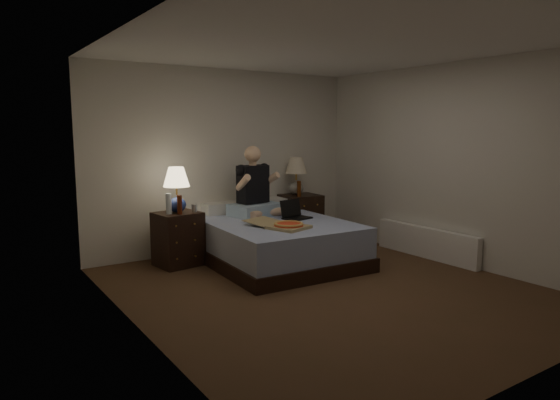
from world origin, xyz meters
TOP-DOWN VIEW (x-y plane):
  - floor at (0.00, 0.00)m, footprint 4.00×4.50m
  - ceiling at (0.00, 0.00)m, footprint 4.00×4.50m
  - wall_back at (0.00, 2.25)m, footprint 4.00×0.00m
  - wall_front at (0.00, -2.25)m, footprint 4.00×0.00m
  - wall_left at (-2.00, 0.00)m, footprint 0.00×4.50m
  - wall_right at (2.00, 0.00)m, footprint 0.00×4.50m
  - bed at (0.14, 1.28)m, footprint 1.71×2.22m
  - nightstand_left at (-0.94, 1.77)m, footprint 0.57×0.53m
  - nightstand_right at (1.10, 1.99)m, footprint 0.59×0.55m
  - lamp_left at (-0.93, 1.78)m, footprint 0.33×0.33m
  - lamp_right at (1.06, 2.05)m, footprint 0.40×0.40m
  - water_bottle at (-1.06, 1.72)m, footprint 0.07×0.07m
  - soda_can at (-0.75, 1.68)m, footprint 0.07×0.07m
  - beer_bottle_left at (-0.96, 1.64)m, footprint 0.06×0.06m
  - beer_bottle_right at (0.97, 1.85)m, footprint 0.06×0.06m
  - person at (0.15, 1.71)m, footprint 0.73×0.61m
  - laptop at (0.46, 1.19)m, footprint 0.39×0.34m
  - pizza_box at (0.00, 0.72)m, footprint 0.61×0.84m
  - radiator at (1.93, 0.31)m, footprint 0.10×1.60m

SIDE VIEW (x-z plane):
  - floor at x=0.00m, z-range 0.00..0.00m
  - radiator at x=1.93m, z-range 0.00..0.40m
  - bed at x=0.14m, z-range 0.00..0.53m
  - nightstand_left at x=-0.94m, z-range 0.00..0.67m
  - nightstand_right at x=1.10m, z-range 0.00..0.71m
  - pizza_box at x=0.00m, z-range 0.53..0.61m
  - laptop at x=0.46m, z-range 0.53..0.77m
  - soda_can at x=-0.75m, z-range 0.67..0.77m
  - beer_bottle_left at x=-0.96m, z-range 0.67..0.90m
  - water_bottle at x=-1.06m, z-range 0.67..0.92m
  - beer_bottle_right at x=0.97m, z-range 0.71..0.94m
  - lamp_left at x=-0.93m, z-range 0.67..1.23m
  - lamp_right at x=1.06m, z-range 0.71..1.27m
  - person at x=0.15m, z-range 0.53..1.46m
  - wall_back at x=0.00m, z-range 0.00..2.50m
  - wall_front at x=0.00m, z-range 0.00..2.50m
  - wall_left at x=-2.00m, z-range 0.00..2.50m
  - wall_right at x=2.00m, z-range 0.00..2.50m
  - ceiling at x=0.00m, z-range 2.50..2.50m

